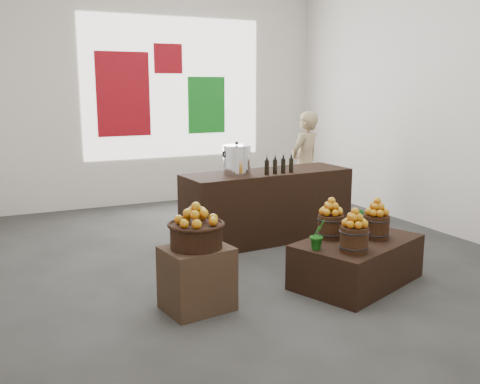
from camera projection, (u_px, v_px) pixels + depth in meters
name	position (u px, v px, depth m)	size (l,w,h in m)	color
ground	(246.00, 257.00, 6.50)	(7.00, 7.00, 0.00)	#3D3D3A
back_wall	(157.00, 88.00, 9.21)	(6.00, 0.04, 4.00)	silver
back_opening	(174.00, 88.00, 9.32)	(3.20, 0.02, 2.40)	white
deco_red_left	(123.00, 94.00, 8.95)	(0.90, 0.04, 1.40)	maroon
deco_green_right	(206.00, 105.00, 9.62)	(0.70, 0.04, 1.00)	#137E1D
deco_red_upper	(168.00, 59.00, 9.17)	(0.50, 0.04, 0.50)	maroon
crate	(197.00, 278.00, 4.92)	(0.60, 0.49, 0.60)	#473121
wicker_basket	(196.00, 236.00, 4.85)	(0.48, 0.48, 0.22)	black
apples_in_basket	(196.00, 214.00, 4.80)	(0.37, 0.37, 0.20)	#AE1F05
display_table	(357.00, 261.00, 5.60)	(1.35, 0.83, 0.47)	black
apple_bucket_front_left	(354.00, 239.00, 5.13)	(0.27, 0.27, 0.25)	#331D0E
apples_in_bucket_front_left	(355.00, 218.00, 5.09)	(0.20, 0.20, 0.18)	#AE1F05
apple_bucket_front_right	(376.00, 227.00, 5.58)	(0.27, 0.27, 0.25)	#331D0E
apples_in_bucket_front_right	(377.00, 207.00, 5.54)	(0.20, 0.20, 0.18)	#AE1F05
apple_bucket_rear	(331.00, 226.00, 5.60)	(0.27, 0.27, 0.25)	#331D0E
apples_in_bucket_rear	(331.00, 206.00, 5.56)	(0.20, 0.20, 0.18)	#AE1F05
herb_garnish_right	(364.00, 216.00, 6.01)	(0.24, 0.21, 0.26)	#175E13
herb_garnish_left	(318.00, 234.00, 5.21)	(0.16, 0.13, 0.30)	#175E13
counter	(267.00, 206.00, 7.14)	(2.28, 0.72, 0.93)	black
stock_pot_left	(237.00, 161.00, 6.79)	(0.35, 0.35, 0.35)	silver
oil_cruets	(277.00, 164.00, 6.83)	(0.33, 0.06, 0.26)	black
shopper	(305.00, 164.00, 8.44)	(0.60, 0.40, 1.66)	tan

